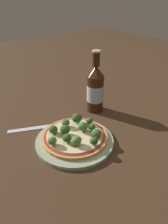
{
  "coord_description": "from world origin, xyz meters",
  "views": [
    {
      "loc": [
        0.45,
        -0.32,
        0.44
      ],
      "look_at": [
        -0.04,
        0.08,
        0.06
      ],
      "focal_mm": 35.0,
      "sensor_mm": 36.0,
      "label": 1
    }
  ],
  "objects": [
    {
      "name": "broccoli_floret_3",
      "position": [
        -0.0,
        -0.08,
        0.04
      ],
      "size": [
        0.03,
        0.03,
        0.03
      ],
      "color": "#7A9E5B",
      "rests_on": "pizza"
    },
    {
      "name": "broccoli_floret_8",
      "position": [
        0.04,
        -0.02,
        0.04
      ],
      "size": [
        0.03,
        0.03,
        0.03
      ],
      "color": "#7A9E5B",
      "rests_on": "pizza"
    },
    {
      "name": "broccoli_floret_9",
      "position": [
        -0.0,
        0.04,
        0.04
      ],
      "size": [
        0.03,
        0.03,
        0.03
      ],
      "color": "#7A9E5B",
      "rests_on": "pizza"
    },
    {
      "name": "broccoli_floret_5",
      "position": [
        0.02,
        0.06,
        0.04
      ],
      "size": [
        0.02,
        0.02,
        0.03
      ],
      "color": "#7A9E5B",
      "rests_on": "pizza"
    },
    {
      "name": "broccoli_floret_6",
      "position": [
        0.08,
        0.02,
        0.04
      ],
      "size": [
        0.03,
        0.03,
        0.03
      ],
      "color": "#7A9E5B",
      "rests_on": "pizza"
    },
    {
      "name": "ground_plane",
      "position": [
        0.0,
        0.0,
        0.0
      ],
      "size": [
        3.0,
        3.0,
        0.0
      ],
      "primitive_type": "plane",
      "color": "#3D2819"
    },
    {
      "name": "plate",
      "position": [
        0.01,
        -0.0,
        0.01
      ],
      "size": [
        0.25,
        0.25,
        0.01
      ],
      "color": "#93A384",
      "rests_on": "ground_plane"
    },
    {
      "name": "broccoli_floret_11",
      "position": [
        -0.05,
        -0.04,
        0.04
      ],
      "size": [
        0.03,
        0.03,
        0.03
      ],
      "color": "#7A9E5B",
      "rests_on": "pizza"
    },
    {
      "name": "broccoli_floret_2",
      "position": [
        -0.02,
        -0.02,
        0.04
      ],
      "size": [
        0.03,
        0.03,
        0.03
      ],
      "color": "#7A9E5B",
      "rests_on": "pizza"
    },
    {
      "name": "broccoli_floret_4",
      "position": [
        -0.05,
        0.05,
        0.05
      ],
      "size": [
        0.03,
        0.03,
        0.04
      ],
      "color": "#7A9E5B",
      "rests_on": "pizza"
    },
    {
      "name": "beer_bottle",
      "position": [
        -0.11,
        0.19,
        0.09
      ],
      "size": [
        0.07,
        0.07,
        0.24
      ],
      "color": "#381E0F",
      "rests_on": "ground_plane"
    },
    {
      "name": "broccoli_floret_10",
      "position": [
        -0.02,
        0.08,
        0.04
      ],
      "size": [
        0.02,
        0.02,
        0.02
      ],
      "color": "#7A9E5B",
      "rests_on": "pizza"
    },
    {
      "name": "pizza",
      "position": [
        0.0,
        0.01,
        0.02
      ],
      "size": [
        0.21,
        0.21,
        0.01
      ],
      "color": "tan",
      "rests_on": "plate"
    },
    {
      "name": "fork",
      "position": [
        -0.14,
        -0.06,
        0.0
      ],
      "size": [
        0.09,
        0.17,
        0.0
      ],
      "rotation": [
        0.0,
        0.0,
        1.15
      ],
      "color": "silver",
      "rests_on": "ground_plane"
    },
    {
      "name": "broccoli_floret_0",
      "position": [
        0.05,
        0.05,
        0.04
      ],
      "size": [
        0.03,
        0.03,
        0.03
      ],
      "color": "#7A9E5B",
      "rests_on": "pizza"
    },
    {
      "name": "broccoli_floret_1",
      "position": [
        0.02,
        -0.04,
        0.04
      ],
      "size": [
        0.03,
        0.03,
        0.03
      ],
      "color": "#7A9E5B",
      "rests_on": "pizza"
    },
    {
      "name": "broccoli_floret_7",
      "position": [
        -0.05,
        0.01,
        0.04
      ],
      "size": [
        0.03,
        0.03,
        0.03
      ],
      "color": "#7A9E5B",
      "rests_on": "pizza"
    }
  ]
}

